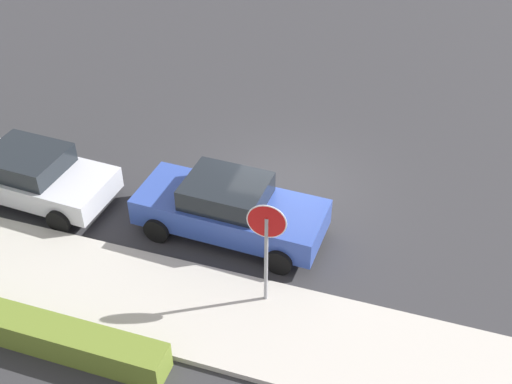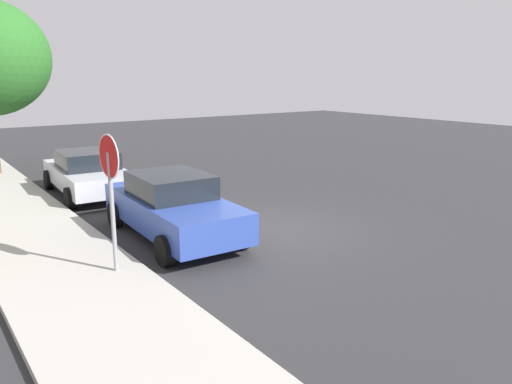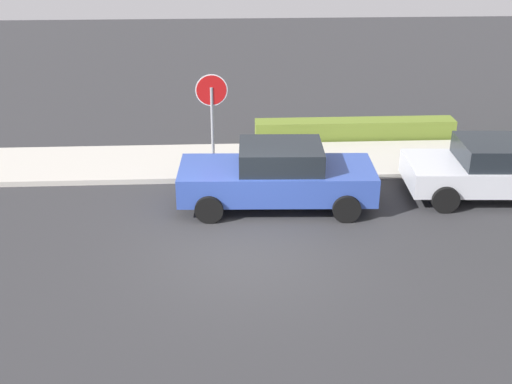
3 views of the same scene
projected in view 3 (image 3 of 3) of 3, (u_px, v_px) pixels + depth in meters
ground_plane at (245, 251)px, 13.23m from camera, size 60.00×60.00×0.00m
sidewalk_curb at (239, 162)px, 17.65m from camera, size 32.00×2.56×0.14m
stop_sign at (212, 107)px, 16.20m from camera, size 0.81×0.08×2.70m
parked_car_blue at (277, 176)px, 14.96m from camera, size 4.59×2.13×1.51m
parked_car_silver at (499, 169)px, 15.46m from camera, size 4.57×2.25×1.41m
front_yard_hedge at (355, 131)px, 19.28m from camera, size 5.99×0.68×0.66m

